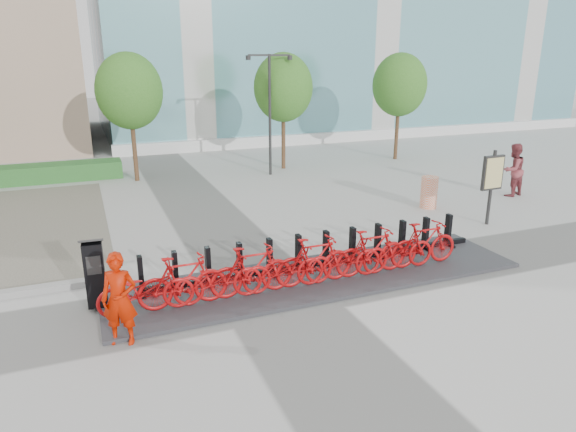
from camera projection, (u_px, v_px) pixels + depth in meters
name	position (u px, v px, depth m)	size (l,w,h in m)	color
ground	(271.00, 293.00, 11.10)	(120.00, 120.00, 0.00)	#B7B7B3
hedge_b	(45.00, 173.00, 20.91)	(6.00, 1.20, 0.70)	#215B20
tree_1	(129.00, 91.00, 20.13)	(2.60, 2.60, 5.10)	brown
tree_2	(283.00, 88.00, 22.44)	(2.60, 2.60, 5.10)	brown
tree_3	(400.00, 85.00, 24.58)	(2.60, 2.60, 5.10)	brown
streetlamp	(270.00, 101.00, 21.34)	(2.00, 0.20, 5.00)	black
dock_pad	(319.00, 277.00, 11.82)	(9.60, 2.40, 0.08)	#343439
dock_rail_posts	(314.00, 251.00, 12.12)	(8.02, 0.50, 0.85)	black
bike_0	(146.00, 289.00, 9.96)	(0.65, 1.87, 0.98)	#AC0B0D
bike_1	(183.00, 281.00, 10.20)	(0.51, 1.81, 1.09)	#AC0B0D
bike_2	(218.00, 278.00, 10.47)	(0.65, 1.87, 0.98)	#AC0B0D
bike_3	(252.00, 270.00, 10.71)	(0.51, 1.81, 1.09)	#AC0B0D
bike_4	(284.00, 268.00, 10.99)	(0.65, 1.87, 0.98)	#AC0B0D
bike_5	(314.00, 261.00, 11.23)	(0.51, 1.81, 1.09)	#AC0B0D
bike_6	(343.00, 258.00, 11.50)	(0.65, 1.87, 0.98)	#AC0B0D
bike_7	(371.00, 252.00, 11.74)	(0.51, 1.81, 1.09)	#AC0B0D
bike_8	(398.00, 250.00, 12.01)	(0.65, 1.87, 0.98)	#AC0B0D
bike_9	(424.00, 243.00, 12.25)	(0.51, 1.81, 1.09)	#AC0B0D
kiosk	(95.00, 273.00, 10.18)	(0.47, 0.41, 1.47)	black
worker_red	(119.00, 299.00, 8.94)	(0.62, 0.41, 1.71)	#B31600
pedestrian	(513.00, 170.00, 18.61)	(0.94, 0.73, 1.92)	brown
construction_barrel	(429.00, 192.00, 17.21)	(0.56, 0.56, 1.07)	#FF5D20
map_sign	(492.00, 176.00, 15.22)	(0.75, 0.15, 2.28)	black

